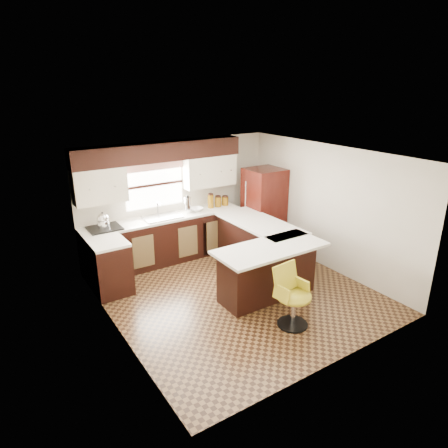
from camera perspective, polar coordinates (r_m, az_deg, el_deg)
floor at (r=7.07m, az=1.85°, el=-9.81°), size 4.40×4.40×0.00m
ceiling at (r=6.25m, az=2.10°, el=9.74°), size 4.40×4.40×0.00m
wall_back at (r=8.37m, az=-6.69°, el=3.75°), size 4.40×0.00×4.40m
wall_front at (r=5.07m, az=16.46°, el=-7.87°), size 4.40×0.00×4.40m
wall_left at (r=5.71m, az=-15.66°, el=-4.61°), size 0.00×4.40×4.40m
wall_right at (r=7.89m, az=14.59°, el=2.26°), size 0.00×4.40×4.40m
base_cab_back at (r=8.17m, az=-8.36°, el=-2.29°), size 3.30×0.60×0.90m
base_cab_left at (r=7.19m, az=-15.96°, el=-6.05°), size 0.60×0.70×0.90m
counter_back at (r=8.01m, az=-8.53°, el=0.85°), size 3.30×0.60×0.04m
counter_left at (r=7.00m, az=-16.32°, el=-2.56°), size 0.60×0.70×0.04m
soffit at (r=7.83m, az=-9.06°, el=10.19°), size 3.40×0.35×0.36m
upper_cab_left at (r=7.52m, az=-17.37°, el=5.26°), size 0.94×0.35×0.64m
upper_cab_right at (r=8.41m, az=-2.12°, el=7.60°), size 1.14×0.35×0.64m
window_pane at (r=8.06m, az=-9.92°, el=5.55°), size 1.20×0.02×0.90m
valance at (r=7.94m, az=-9.96°, el=8.22°), size 1.30×0.06×0.18m
sink at (r=7.96m, az=-8.80°, el=1.00°), size 0.75×0.45×0.03m
dishwasher at (r=8.38m, az=-1.32°, el=-1.66°), size 0.58×0.03×0.78m
cooktop at (r=7.60m, az=-16.70°, el=-0.56°), size 0.58×0.50×0.02m
peninsula_long at (r=7.80m, az=4.71°, el=-3.23°), size 0.60×1.95×0.90m
peninsula_return at (r=6.81m, az=6.20°, el=-6.83°), size 1.65×0.60×0.90m
counter_pen_long at (r=7.66m, az=5.10°, el=0.11°), size 0.84×1.95×0.04m
counter_pen_return at (r=6.54m, az=6.71°, el=-3.45°), size 1.89×0.84×0.04m
refrigerator at (r=8.73m, az=5.70°, el=2.23°), size 0.75×0.72×1.75m
bar_chair at (r=6.07m, az=9.98°, el=-10.30°), size 0.56×0.56×0.94m
kettle at (r=7.54m, az=-16.90°, el=0.57°), size 0.22×0.22×0.30m
percolator at (r=8.17m, az=-5.19°, el=2.74°), size 0.14×0.14×0.33m
mixing_bowl at (r=8.30m, az=-3.96°, el=2.10°), size 0.30×0.30×0.07m
canister_large at (r=8.46m, az=-1.92°, el=3.25°), size 0.12×0.12×0.29m
canister_med at (r=8.56m, az=-0.87°, el=3.20°), size 0.14×0.14×0.21m
canister_small at (r=8.66m, az=0.15°, el=3.30°), size 0.14×0.14×0.18m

